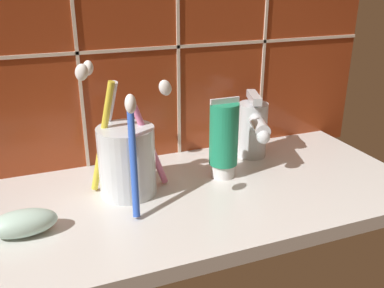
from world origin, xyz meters
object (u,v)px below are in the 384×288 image
Objects in this scene: toothpaste_tube at (224,139)px; sink_faucet at (253,128)px; toothbrush_cup at (126,157)px; soap_bar at (23,223)px.

toothpaste_tube reaches higher than sink_faucet.
toothbrush_cup reaches higher than sink_faucet.
toothpaste_tube is 1.55× the size of soap_bar.
toothpaste_tube is 29.35cm from soap_bar.
toothbrush_cup is at bearing 22.56° from soap_bar.
toothbrush_cup is at bearing 179.82° from toothpaste_tube.
toothpaste_tube is 1.04× the size of sink_faucet.
sink_faucet is at bearing 16.01° from soap_bar.
sink_faucet is at bearing 11.66° from toothbrush_cup.
toothpaste_tube is 8.88cm from sink_faucet.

